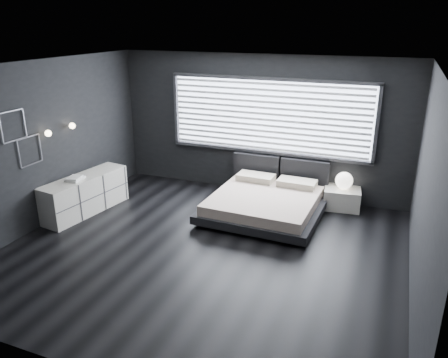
% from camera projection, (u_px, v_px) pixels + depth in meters
% --- Properties ---
extents(room, '(6.04, 6.00, 2.80)m').
position_uv_depth(room, '(202.00, 165.00, 6.37)').
color(room, black).
rests_on(room, ground).
extents(window, '(4.14, 0.09, 1.52)m').
position_uv_depth(window, '(268.00, 117.00, 8.58)').
color(window, white).
rests_on(window, ground).
extents(headboard, '(1.96, 0.16, 0.52)m').
position_uv_depth(headboard, '(280.00, 169.00, 8.78)').
color(headboard, black).
rests_on(headboard, ground).
extents(sconce_near, '(0.18, 0.11, 0.11)m').
position_uv_depth(sconce_near, '(48.00, 133.00, 7.36)').
color(sconce_near, silver).
rests_on(sconce_near, ground).
extents(sconce_far, '(0.18, 0.11, 0.11)m').
position_uv_depth(sconce_far, '(72.00, 126.00, 7.88)').
color(sconce_far, silver).
rests_on(sconce_far, ground).
extents(wall_art_upper, '(0.01, 0.48, 0.48)m').
position_uv_depth(wall_art_upper, '(13.00, 126.00, 6.78)').
color(wall_art_upper, '#47474C').
rests_on(wall_art_upper, ground).
extents(wall_art_lower, '(0.01, 0.48, 0.48)m').
position_uv_depth(wall_art_lower, '(30.00, 151.00, 7.16)').
color(wall_art_lower, '#47474C').
rests_on(wall_art_lower, ground).
extents(bed, '(2.09, 2.00, 0.53)m').
position_uv_depth(bed, '(265.00, 203.00, 7.98)').
color(bed, black).
rests_on(bed, ground).
extents(nightstand, '(0.73, 0.63, 0.39)m').
position_uv_depth(nightstand, '(342.00, 198.00, 8.35)').
color(nightstand, silver).
rests_on(nightstand, ground).
extents(orb_lamp, '(0.33, 0.33, 0.33)m').
position_uv_depth(orb_lamp, '(344.00, 181.00, 8.22)').
color(orb_lamp, white).
rests_on(orb_lamp, nightstand).
extents(dresser, '(0.74, 1.81, 0.70)m').
position_uv_depth(dresser, '(85.00, 194.00, 8.11)').
color(dresser, silver).
rests_on(dresser, ground).
extents(book_stack, '(0.28, 0.35, 0.07)m').
position_uv_depth(book_stack, '(75.00, 178.00, 7.81)').
color(book_stack, white).
rests_on(book_stack, dresser).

